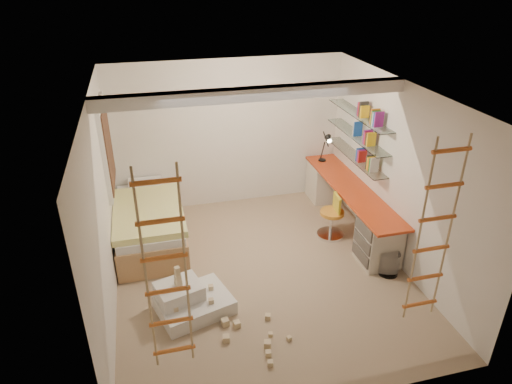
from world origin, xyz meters
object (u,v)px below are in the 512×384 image
object	(u,v)px
desk	(349,206)
play_platform	(190,300)
bed	(150,223)
swivel_chair	(332,221)

from	to	relation	value
desk	play_platform	xyz separation A→B (m)	(-2.79, -1.39, -0.25)
bed	swivel_chair	bearing A→B (deg)	-11.21
desk	swivel_chair	size ratio (longest dim) A/B	3.79
desk	swivel_chair	world-z (taller)	desk
desk	swivel_chair	distance (m)	0.44
swivel_chair	play_platform	distance (m)	2.71
swivel_chair	bed	bearing A→B (deg)	168.79
desk	bed	bearing A→B (deg)	173.51
desk	swivel_chair	xyz separation A→B (m)	(-0.37, -0.20, -0.13)
desk	play_platform	distance (m)	3.13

